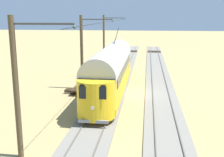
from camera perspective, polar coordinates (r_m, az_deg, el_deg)
ground_plane at (r=26.37m, az=4.71°, el=-3.07°), size 220.00×220.00×0.00m
track_streetcar_siding at (r=26.67m, az=9.69°, el=-2.91°), size 2.80×80.00×0.18m
track_adjacent_siding at (r=26.84m, az=-0.17°, el=-2.63°), size 2.80×80.00×0.18m
vintage_streetcar at (r=26.24m, az=-0.21°, el=1.97°), size 2.65×18.05×5.54m
catenary_pole_foreground at (r=41.39m, az=-1.51°, el=7.92°), size 3.21×0.28×7.11m
catenary_pole_mid_near at (r=27.65m, az=-5.89°, el=5.54°), size 3.21×0.28×7.11m
catenary_pole_mid_far at (r=14.52m, az=-18.35°, el=-1.45°), size 3.21×0.28×7.11m
overhead_wire_run at (r=27.74m, az=0.13°, el=11.50°), size 3.01×32.09×0.18m
spare_tie_stack at (r=26.61m, az=-6.82°, el=-2.37°), size 2.40×2.40×0.54m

